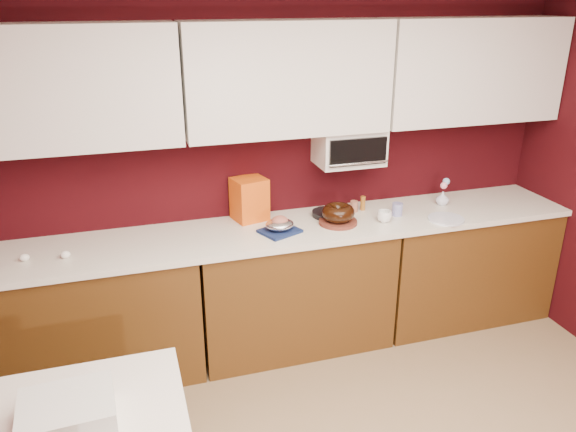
# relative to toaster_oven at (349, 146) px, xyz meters

# --- Properties ---
(wall_back) EXTENTS (4.00, 0.02, 2.50)m
(wall_back) POSITION_rel_toaster_oven_xyz_m (-0.45, 0.15, -0.12)
(wall_back) COLOR #34070B
(wall_back) RESTS_ON floor
(base_cabinet_left) EXTENTS (1.31, 0.58, 0.86)m
(base_cabinet_left) POSITION_rel_toaster_oven_xyz_m (-1.78, -0.17, -0.95)
(base_cabinet_left) COLOR #543210
(base_cabinet_left) RESTS_ON floor
(base_cabinet_center) EXTENTS (1.31, 0.58, 0.86)m
(base_cabinet_center) POSITION_rel_toaster_oven_xyz_m (-0.45, -0.17, -0.95)
(base_cabinet_center) COLOR #543210
(base_cabinet_center) RESTS_ON floor
(base_cabinet_right) EXTENTS (1.31, 0.58, 0.86)m
(base_cabinet_right) POSITION_rel_toaster_oven_xyz_m (0.88, -0.17, -0.95)
(base_cabinet_right) COLOR #543210
(base_cabinet_right) RESTS_ON floor
(countertop) EXTENTS (4.00, 0.62, 0.04)m
(countertop) POSITION_rel_toaster_oven_xyz_m (-0.45, -0.17, -0.49)
(countertop) COLOR white
(countertop) RESTS_ON base_cabinet_center
(upper_cabinet_left) EXTENTS (1.31, 0.33, 0.70)m
(upper_cabinet_left) POSITION_rel_toaster_oven_xyz_m (-1.78, -0.02, 0.48)
(upper_cabinet_left) COLOR white
(upper_cabinet_left) RESTS_ON wall_back
(upper_cabinet_center) EXTENTS (1.31, 0.33, 0.70)m
(upper_cabinet_center) POSITION_rel_toaster_oven_xyz_m (-0.45, -0.02, 0.48)
(upper_cabinet_center) COLOR white
(upper_cabinet_center) RESTS_ON wall_back
(upper_cabinet_right) EXTENTS (1.31, 0.33, 0.70)m
(upper_cabinet_right) POSITION_rel_toaster_oven_xyz_m (0.88, -0.02, 0.48)
(upper_cabinet_right) COLOR white
(upper_cabinet_right) RESTS_ON wall_back
(toaster_oven) EXTENTS (0.45, 0.30, 0.25)m
(toaster_oven) POSITION_rel_toaster_oven_xyz_m (0.00, 0.00, 0.00)
(toaster_oven) COLOR white
(toaster_oven) RESTS_ON upper_cabinet_center
(toaster_oven_door) EXTENTS (0.40, 0.02, 0.18)m
(toaster_oven_door) POSITION_rel_toaster_oven_xyz_m (0.00, -0.16, 0.00)
(toaster_oven_door) COLOR black
(toaster_oven_door) RESTS_ON toaster_oven
(toaster_oven_handle) EXTENTS (0.42, 0.02, 0.02)m
(toaster_oven_handle) POSITION_rel_toaster_oven_xyz_m (0.00, -0.18, -0.07)
(toaster_oven_handle) COLOR silver
(toaster_oven_handle) RESTS_ON toaster_oven
(cake_base) EXTENTS (0.28, 0.28, 0.02)m
(cake_base) POSITION_rel_toaster_oven_xyz_m (-0.15, -0.21, -0.46)
(cake_base) COLOR maroon
(cake_base) RESTS_ON countertop
(bundt_cake) EXTENTS (0.27, 0.27, 0.09)m
(bundt_cake) POSITION_rel_toaster_oven_xyz_m (-0.15, -0.21, -0.39)
(bundt_cake) COLOR black
(bundt_cake) RESTS_ON cake_base
(navy_towel) EXTENTS (0.30, 0.28, 0.02)m
(navy_towel) POSITION_rel_toaster_oven_xyz_m (-0.57, -0.24, -0.47)
(navy_towel) COLOR navy
(navy_towel) RESTS_ON countertop
(foil_ham_nest) EXTENTS (0.21, 0.19, 0.07)m
(foil_ham_nest) POSITION_rel_toaster_oven_xyz_m (-0.57, -0.24, -0.42)
(foil_ham_nest) COLOR silver
(foil_ham_nest) RESTS_ON navy_towel
(roasted_ham) EXTENTS (0.11, 0.10, 0.07)m
(roasted_ham) POSITION_rel_toaster_oven_xyz_m (-0.57, -0.24, -0.40)
(roasted_ham) COLOR #B96554
(roasted_ham) RESTS_ON foil_ham_nest
(pandoro_box) EXTENTS (0.25, 0.24, 0.29)m
(pandoro_box) POSITION_rel_toaster_oven_xyz_m (-0.70, 0.05, -0.33)
(pandoro_box) COLOR red
(pandoro_box) RESTS_ON countertop
(dark_pan) EXTENTS (0.26, 0.26, 0.04)m
(dark_pan) POSITION_rel_toaster_oven_xyz_m (-0.17, -0.06, -0.46)
(dark_pan) COLOR black
(dark_pan) RESTS_ON countertop
(coffee_mug) EXTENTS (0.12, 0.12, 0.09)m
(coffee_mug) POSITION_rel_toaster_oven_xyz_m (0.17, -0.27, -0.43)
(coffee_mug) COLOR white
(coffee_mug) RESTS_ON countertop
(blue_jar) EXTENTS (0.09, 0.09, 0.09)m
(blue_jar) POSITION_rel_toaster_oven_xyz_m (0.31, -0.19, -0.43)
(blue_jar) COLOR #1B2796
(blue_jar) RESTS_ON countertop
(flower_vase) EXTENTS (0.08, 0.08, 0.11)m
(flower_vase) POSITION_rel_toaster_oven_xyz_m (0.72, -0.09, -0.42)
(flower_vase) COLOR silver
(flower_vase) RESTS_ON countertop
(flower_pink) EXTENTS (0.05, 0.05, 0.05)m
(flower_pink) POSITION_rel_toaster_oven_xyz_m (0.72, -0.09, -0.33)
(flower_pink) COLOR pink
(flower_pink) RESTS_ON flower_vase
(flower_blue) EXTENTS (0.05, 0.05, 0.05)m
(flower_blue) POSITION_rel_toaster_oven_xyz_m (0.75, -0.07, -0.30)
(flower_blue) COLOR #91B9E8
(flower_blue) RESTS_ON flower_vase
(china_plate) EXTENTS (0.30, 0.30, 0.01)m
(china_plate) POSITION_rel_toaster_oven_xyz_m (0.59, -0.36, -0.47)
(china_plate) COLOR white
(china_plate) RESTS_ON countertop
(amber_bottle) EXTENTS (0.04, 0.04, 0.10)m
(amber_bottle) POSITION_rel_toaster_oven_xyz_m (0.12, -0.02, -0.42)
(amber_bottle) COLOR #9A5C1C
(amber_bottle) RESTS_ON countertop
(paper_cup) EXTENTS (0.05, 0.05, 0.08)m
(paper_cup) POSITION_rel_toaster_oven_xyz_m (0.05, -0.03, -0.44)
(paper_cup) COLOR #955943
(paper_cup) RESTS_ON countertop
(egg_left) EXTENTS (0.07, 0.06, 0.04)m
(egg_left) POSITION_rel_toaster_oven_xyz_m (-2.10, -0.21, -0.45)
(egg_left) COLOR white
(egg_left) RESTS_ON countertop
(egg_right) EXTENTS (0.07, 0.06, 0.04)m
(egg_right) POSITION_rel_toaster_oven_xyz_m (-1.87, -0.23, -0.45)
(egg_right) COLOR white
(egg_right) RESTS_ON countertop
(newspaper_stack) EXTENTS (0.37, 0.31, 0.13)m
(newspaper_stack) POSITION_rel_toaster_oven_xyz_m (-1.81, -1.53, -0.56)
(newspaper_stack) COLOR silver
(newspaper_stack) RESTS_ON dining_table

